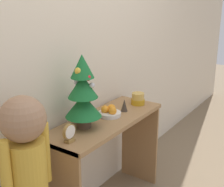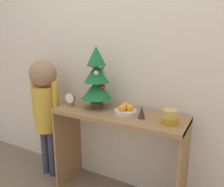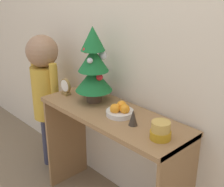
% 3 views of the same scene
% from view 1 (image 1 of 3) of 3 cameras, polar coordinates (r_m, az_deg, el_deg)
% --- Properties ---
extents(back_wall, '(7.00, 0.05, 2.50)m').
position_cam_1_polar(back_wall, '(2.28, -6.09, 8.26)').
color(back_wall, beige).
rests_on(back_wall, ground_plane).
extents(console_table, '(1.04, 0.38, 0.76)m').
position_cam_1_polar(console_table, '(2.35, -1.08, -8.83)').
color(console_table, olive).
rests_on(console_table, ground_plane).
extents(mini_tree, '(0.24, 0.24, 0.50)m').
position_cam_1_polar(mini_tree, '(2.05, -5.35, 0.20)').
color(mini_tree, '#4C3828').
rests_on(mini_tree, console_table).
extents(fruit_bowl, '(0.17, 0.17, 0.08)m').
position_cam_1_polar(fruit_bowl, '(2.31, -0.44, -3.40)').
color(fruit_bowl, silver).
rests_on(fruit_bowl, console_table).
extents(singing_bowl, '(0.11, 0.11, 0.10)m').
position_cam_1_polar(singing_bowl, '(2.56, 4.77, -0.99)').
color(singing_bowl, '#B78419').
rests_on(singing_bowl, console_table).
extents(desk_clock, '(0.10, 0.04, 0.12)m').
position_cam_1_polar(desk_clock, '(1.91, -7.81, -7.21)').
color(desk_clock, olive).
rests_on(desk_clock, console_table).
extents(figurine, '(0.05, 0.05, 0.10)m').
position_cam_1_polar(figurine, '(2.39, 2.26, -2.16)').
color(figurine, '#382D23').
rests_on(figurine, console_table).
extents(child_figure, '(0.33, 0.24, 1.13)m').
position_cam_1_polar(child_figure, '(1.76, -15.31, -12.45)').
color(child_figure, '#38384C').
rests_on(child_figure, ground_plane).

